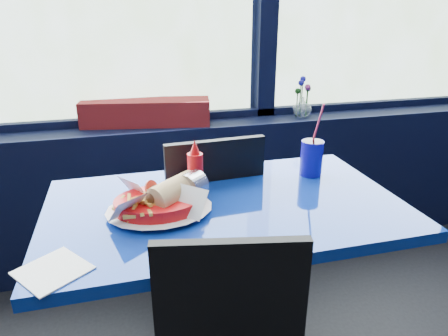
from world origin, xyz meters
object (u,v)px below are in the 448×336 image
ketchup_bottle (195,171)px  food_basket (161,201)px  chair_near_back (211,217)px  planter_box (146,112)px  near_table (225,248)px  flower_vase (302,105)px  soda_cup (312,157)px

ketchup_bottle → food_basket: bearing=-142.1°
chair_near_back → food_basket: chair_near_back is taller
planter_box → food_basket: (-0.03, -0.91, -0.08)m
near_table → flower_vase: flower_vase is taller
flower_vase → soda_cup: bearing=-112.0°
near_table → flower_vase: (0.67, 0.85, 0.30)m
near_table → chair_near_back: bearing=86.0°
planter_box → soda_cup: soda_cup is taller
planter_box → soda_cup: (0.59, -0.73, -0.04)m
chair_near_back → soda_cup: soda_cup is taller
near_table → ketchup_bottle: bearing=133.5°
planter_box → flower_vase: size_ratio=2.94×
food_basket → ketchup_bottle: size_ratio=1.72×
chair_near_back → soda_cup: 0.50m
food_basket → ketchup_bottle: bearing=22.0°
chair_near_back → soda_cup: (0.37, -0.16, 0.30)m
ketchup_bottle → flower_vase: bearing=45.0°
ketchup_bottle → near_table: bearing=-46.5°
soda_cup → flower_vase: bearing=68.0°
soda_cup → near_table: bearing=-157.9°
flower_vase → ketchup_bottle: (-0.76, -0.76, -0.03)m
soda_cup → food_basket: bearing=-164.1°
flower_vase → planter_box: bearing=176.8°
near_table → food_basket: size_ratio=3.39×
planter_box → soda_cup: 0.94m
near_table → chair_near_back: chair_near_back is taller
flower_vase → near_table: bearing=-128.4°
ketchup_bottle → soda_cup: size_ratio=0.70×
near_table → food_basket: food_basket is taller
chair_near_back → food_basket: 0.49m
chair_near_back → planter_box: (-0.21, 0.57, 0.34)m
chair_near_back → ketchup_bottle: 0.41m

